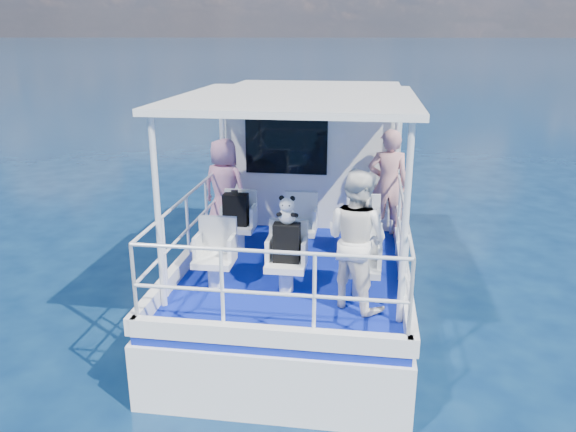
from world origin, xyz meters
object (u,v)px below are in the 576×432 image
Objects in this scene: passenger_stbd_aft at (356,239)px; panda at (287,210)px; backpack_center at (287,243)px; passenger_port_fwd at (224,187)px.

passenger_stbd_aft reaches higher than panda.
passenger_port_fwd is at bearing 123.47° from backpack_center.
panda is (1.26, -1.88, 0.27)m from passenger_port_fwd.
backpack_center is 1.40× the size of panda.
panda is at bearing 78.59° from backpack_center.
backpack_center is at bearing 140.84° from passenger_port_fwd.
passenger_stbd_aft is at bearing -20.09° from panda.
passenger_port_fwd is 4.44× the size of panda.
passenger_port_fwd is 3.03m from passenger_stbd_aft.
passenger_port_fwd is 0.93× the size of passenger_stbd_aft.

